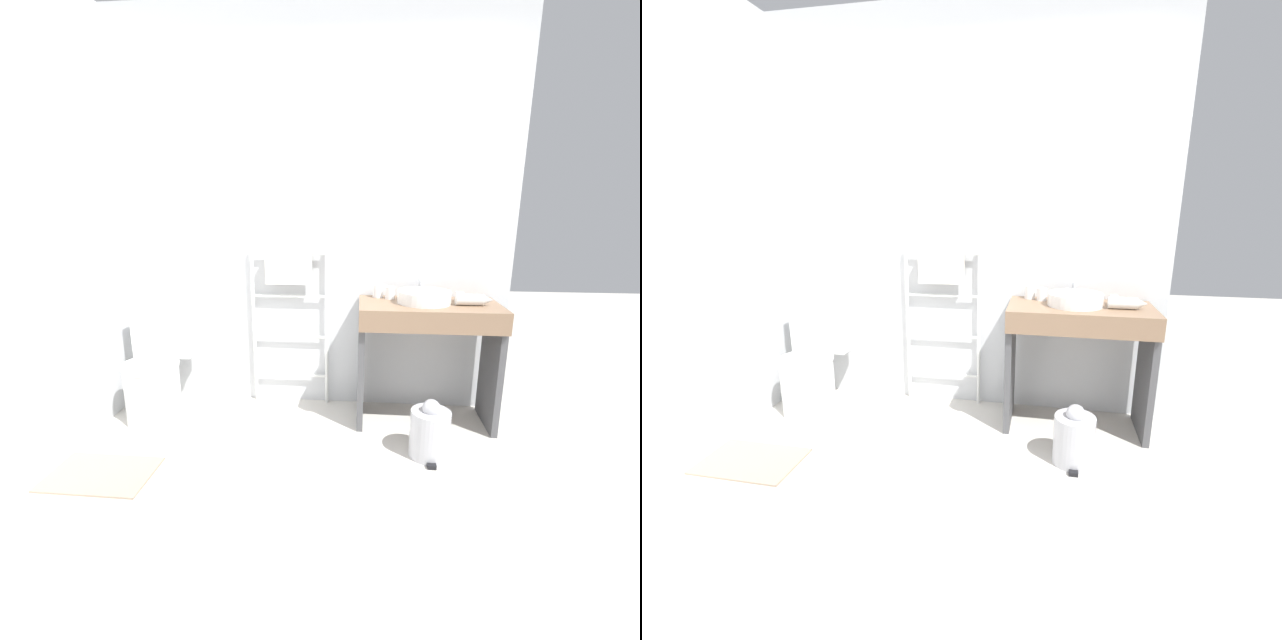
{
  "view_description": "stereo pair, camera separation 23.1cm",
  "coord_description": "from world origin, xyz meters",
  "views": [
    {
      "loc": [
        0.4,
        -1.5,
        1.42
      ],
      "look_at": [
        0.19,
        0.72,
        0.82
      ],
      "focal_mm": 24.0,
      "sensor_mm": 36.0,
      "label": 1
    },
    {
      "loc": [
        0.63,
        -1.47,
        1.42
      ],
      "look_at": [
        0.19,
        0.72,
        0.82
      ],
      "focal_mm": 24.0,
      "sensor_mm": 36.0,
      "label": 2
    }
  ],
  "objects": [
    {
      "name": "ground_plane",
      "position": [
        0.0,
        0.0,
        0.0
      ],
      "size": [
        12.0,
        12.0,
        0.0
      ],
      "primitive_type": "plane",
      "color": "beige"
    },
    {
      "name": "wall_back",
      "position": [
        0.0,
        1.51,
        1.33
      ],
      "size": [
        2.83,
        0.12,
        2.66
      ],
      "primitive_type": "cube",
      "color": "silver",
      "rests_on": "ground_plane"
    },
    {
      "name": "wall_side",
      "position": [
        -1.35,
        0.73,
        1.33
      ],
      "size": [
        0.12,
        2.15,
        2.66
      ],
      "primitive_type": "cube",
      "color": "silver",
      "rests_on": "ground_plane"
    },
    {
      "name": "toilet",
      "position": [
        -0.97,
        1.12,
        0.34
      ],
      "size": [
        0.41,
        0.53,
        0.8
      ],
      "color": "white",
      "rests_on": "ground_plane"
    },
    {
      "name": "towel_radiator",
      "position": [
        -0.09,
        1.41,
        0.82
      ],
      "size": [
        0.55,
        0.06,
        1.15
      ],
      "color": "white",
      "rests_on": "ground_plane"
    },
    {
      "name": "vanity_counter",
      "position": [
        0.84,
        1.19,
        0.55
      ],
      "size": [
        0.89,
        0.47,
        0.82
      ],
      "color": "#84664C",
      "rests_on": "ground_plane"
    },
    {
      "name": "sink_basin",
      "position": [
        0.81,
        1.22,
        0.86
      ],
      "size": [
        0.34,
        0.34,
        0.08
      ],
      "color": "white",
      "rests_on": "vanity_counter"
    },
    {
      "name": "faucet",
      "position": [
        0.81,
        1.39,
        0.9
      ],
      "size": [
        0.02,
        0.1,
        0.13
      ],
      "color": "silver",
      "rests_on": "vanity_counter"
    },
    {
      "name": "cup_near_wall",
      "position": [
        0.52,
        1.37,
        0.86
      ],
      "size": [
        0.07,
        0.07,
        0.09
      ],
      "color": "white",
      "rests_on": "vanity_counter"
    },
    {
      "name": "cup_near_edge",
      "position": [
        0.6,
        1.33,
        0.86
      ],
      "size": [
        0.06,
        0.06,
        0.08
      ],
      "color": "white",
      "rests_on": "vanity_counter"
    },
    {
      "name": "hair_dryer",
      "position": [
        1.09,
        1.19,
        0.86
      ],
      "size": [
        0.23,
        0.18,
        0.07
      ],
      "color": "white",
      "rests_on": "vanity_counter"
    },
    {
      "name": "trash_bin",
      "position": [
        0.82,
        0.77,
        0.15
      ],
      "size": [
        0.23,
        0.26,
        0.36
      ],
      "color": "#B7B7BC",
      "rests_on": "ground_plane"
    },
    {
      "name": "bath_mat",
      "position": [
        -0.98,
        0.41,
        0.01
      ],
      "size": [
        0.56,
        0.36,
        0.01
      ],
      "primitive_type": "cube",
      "color": "gray",
      "rests_on": "ground_plane"
    }
  ]
}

